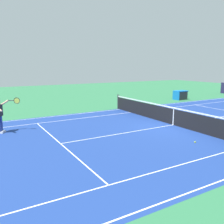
# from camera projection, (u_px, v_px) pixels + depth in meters

# --- Properties ---
(ground_plane) EXTENTS (60.00, 60.00, 0.00)m
(ground_plane) POSITION_uv_depth(u_px,v_px,m) (173.00, 125.00, 13.24)
(ground_plane) COLOR #2D7247
(court_slab) EXTENTS (24.20, 11.40, 0.00)m
(court_slab) POSITION_uv_depth(u_px,v_px,m) (173.00, 125.00, 13.24)
(court_slab) COLOR navy
(court_slab) RESTS_ON ground_plane
(court_line_markings) EXTENTS (23.85, 11.05, 0.01)m
(court_line_markings) POSITION_uv_depth(u_px,v_px,m) (173.00, 125.00, 13.24)
(court_line_markings) COLOR white
(court_line_markings) RESTS_ON ground_plane
(tennis_net) EXTENTS (0.10, 11.70, 1.08)m
(tennis_net) POSITION_uv_depth(u_px,v_px,m) (174.00, 116.00, 13.15)
(tennis_net) COLOR #2D2D33
(tennis_net) RESTS_ON ground_plane
(tennis_player_near) EXTENTS (1.18, 0.75, 1.70)m
(tennis_player_near) POSITION_uv_depth(u_px,v_px,m) (0.00, 114.00, 11.55)
(tennis_player_near) COLOR navy
(tennis_player_near) RESTS_ON ground_plane
(tennis_ball) EXTENTS (0.07, 0.07, 0.07)m
(tennis_ball) POSITION_uv_depth(u_px,v_px,m) (195.00, 142.00, 10.19)
(tennis_ball) COLOR #CCE01E
(tennis_ball) RESTS_ON ground_plane
(equipment_cart_tarped) EXTENTS (1.25, 0.84, 0.85)m
(equipment_cart_tarped) POSITION_uv_depth(u_px,v_px,m) (180.00, 95.00, 22.92)
(equipment_cart_tarped) COLOR #2D2D33
(equipment_cart_tarped) RESTS_ON ground_plane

